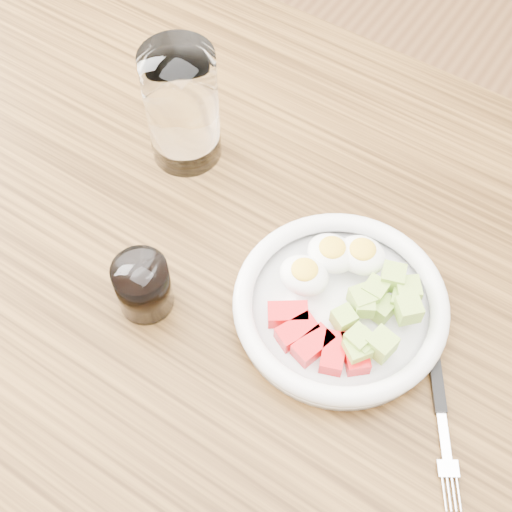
{
  "coord_description": "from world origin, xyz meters",
  "views": [
    {
      "loc": [
        0.24,
        -0.37,
        1.52
      ],
      "look_at": [
        -0.01,
        0.01,
        0.8
      ],
      "focal_mm": 50.0,
      "sensor_mm": 36.0,
      "label": 1
    }
  ],
  "objects": [
    {
      "name": "ground",
      "position": [
        0.0,
        0.0,
        0.0
      ],
      "size": [
        4.0,
        4.0,
        0.0
      ],
      "primitive_type": "plane",
      "color": "brown",
      "rests_on": "ground"
    },
    {
      "name": "dining_table",
      "position": [
        0.0,
        0.0,
        0.67
      ],
      "size": [
        1.5,
        0.9,
        0.77
      ],
      "color": "brown",
      "rests_on": "ground"
    },
    {
      "name": "bowl",
      "position": [
        0.1,
        0.01,
        0.79
      ],
      "size": [
        0.25,
        0.25,
        0.06
      ],
      "color": "white",
      "rests_on": "dining_table"
    },
    {
      "name": "fork",
      "position": [
        0.25,
        -0.02,
        0.77
      ],
      "size": [
        0.12,
        0.17,
        0.01
      ],
      "color": "black",
      "rests_on": "dining_table"
    },
    {
      "name": "water_glass",
      "position": [
        -0.19,
        0.12,
        0.85
      ],
      "size": [
        0.09,
        0.09,
        0.17
      ],
      "primitive_type": "cylinder",
      "color": "white",
      "rests_on": "dining_table"
    },
    {
      "name": "coffee_glass",
      "position": [
        -0.09,
        -0.1,
        0.81
      ],
      "size": [
        0.06,
        0.06,
        0.07
      ],
      "color": "white",
      "rests_on": "dining_table"
    }
  ]
}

